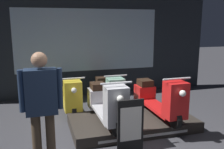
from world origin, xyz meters
The scene contains 8 objects.
shop_wall_back centered at (0.00, 3.71, 1.60)m, with size 7.19×0.09×3.20m.
display_platform centered at (0.34, 1.14, 0.10)m, with size 2.40×1.25×0.20m.
scooter_display_left centered at (-0.20, 1.11, 0.56)m, with size 0.52×1.76×0.91m.
scooter_display_right centered at (0.88, 1.11, 0.56)m, with size 0.52×1.76×0.91m.
scooter_backrow_0 centered at (-0.71, 2.52, 0.36)m, with size 0.52×1.76×0.91m.
scooter_backrow_1 centered at (0.23, 2.52, 0.36)m, with size 0.52×1.76×0.91m.
person_left_browsing centered at (-1.34, 0.24, 0.97)m, with size 0.58×0.24×1.64m.
price_sign_board centered at (-0.06, 0.17, 0.45)m, with size 0.42×0.04×0.89m.
Camera 1 is at (-1.35, -3.17, 2.02)m, focal length 40.00 mm.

